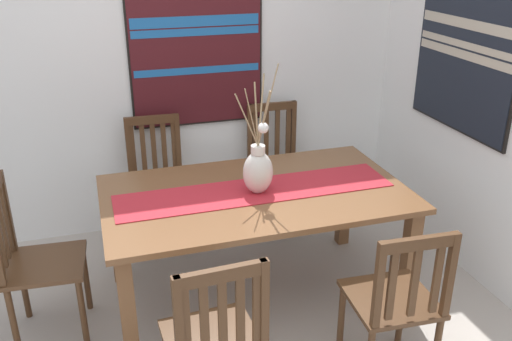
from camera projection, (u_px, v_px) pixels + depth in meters
The scene contains 11 objects.
wall_back at pixel (164, 53), 4.05m from camera, with size 6.40×0.12×2.70m, color white.
dining_table at pixel (255, 206), 3.34m from camera, with size 1.80×1.05×0.74m.
table_runner at pixel (255, 191), 3.30m from camera, with size 1.66×0.36×0.01m, color #B7232D.
centerpiece_vase at pixel (258, 169), 3.22m from camera, with size 0.23×0.26×0.77m.
chair_0 at pixel (33, 259), 3.05m from camera, with size 0.45×0.45×0.97m.
chair_1 at pixel (396, 301), 2.73m from camera, with size 0.44×0.44×0.92m.
chair_2 at pixel (276, 164), 4.32m from camera, with size 0.43×0.43×0.96m.
chair_3 at pixel (157, 179), 4.04m from camera, with size 0.44×0.44×0.95m.
chair_4 at pixel (216, 341), 2.44m from camera, with size 0.44×0.44×0.96m.
painting_on_back_wall at pixel (196, 49), 4.04m from camera, with size 0.99×0.05×1.14m.
painting_on_side_wall at pixel (467, 43), 3.54m from camera, with size 0.05×1.00×1.15m.
Camera 1 is at (-0.56, -2.21, 2.16)m, focal length 38.80 mm.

